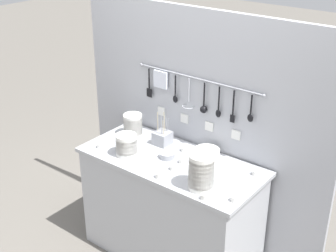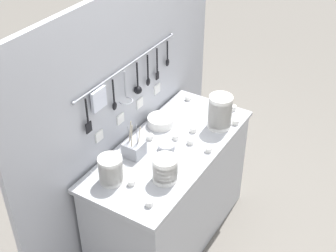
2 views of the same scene
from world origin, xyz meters
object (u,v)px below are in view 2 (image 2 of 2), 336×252
at_px(plate_stack, 161,121).
at_px(cup_edge_near, 150,137).
at_px(cutlery_caddy, 134,149).
at_px(cup_front_left, 149,203).
at_px(cup_edge_far, 233,108).
at_px(bowl_stack_tall_left, 111,170).
at_px(cup_back_left, 193,129).
at_px(cup_back_right, 188,98).
at_px(bowl_stack_wide_centre, 165,169).
at_px(bowl_stack_nested_right, 220,112).
at_px(steel_mixing_bowl, 167,147).
at_px(cup_beside_plates, 191,141).
at_px(cup_front_right, 175,137).
at_px(cup_mid_row, 236,122).
at_px(cup_by_caddy, 209,149).
at_px(cup_centre, 131,182).

height_order(plate_stack, cup_edge_near, plate_stack).
xyz_separation_m(cutlery_caddy, cup_front_left, (-0.34, -0.34, -0.04)).
bearing_deg(cup_front_left, cup_edge_far, 0.59).
distance_m(bowl_stack_tall_left, cup_back_left, 0.75).
bearing_deg(cup_back_right, cup_back_left, -145.94).
relative_size(bowl_stack_wide_centre, cup_front_left, 3.45).
bearing_deg(bowl_stack_tall_left, cup_front_left, -100.07).
height_order(bowl_stack_nested_right, cup_edge_far, bowl_stack_nested_right).
xyz_separation_m(bowl_stack_nested_right, plate_stack, (-0.20, 0.37, -0.09)).
distance_m(cup_front_left, cup_back_left, 0.79).
height_order(steel_mixing_bowl, cup_back_right, steel_mixing_bowl).
bearing_deg(steel_mixing_bowl, bowl_stack_wide_centre, -150.25).
bearing_deg(cup_back_right, cup_beside_plates, -149.11).
distance_m(bowl_stack_tall_left, cup_front_right, 0.60).
bearing_deg(cup_mid_row, bowl_stack_nested_right, 135.40).
relative_size(steel_mixing_bowl, cup_back_left, 2.36).
xyz_separation_m(cutlery_caddy, cup_back_right, (0.80, 0.04, -0.04)).
relative_size(cutlery_caddy, cup_back_left, 5.54).
height_order(plate_stack, cup_front_left, plate_stack).
xyz_separation_m(cup_back_right, cup_by_caddy, (-0.50, -0.44, 0.00)).
bearing_deg(cup_mid_row, cup_back_right, 75.98).
relative_size(cup_back_right, cup_edge_far, 1.00).
relative_size(cup_front_left, cup_edge_far, 1.00).
distance_m(cup_beside_plates, cup_by_caddy, 0.15).
xyz_separation_m(cup_edge_far, cup_front_right, (-0.55, 0.19, 0.00)).
bearing_deg(cup_edge_near, cup_front_left, -147.43).
bearing_deg(cup_back_right, steel_mixing_bowl, -163.57).
relative_size(cup_back_right, cup_centre, 1.00).
height_order(bowl_stack_wide_centre, cup_edge_far, bowl_stack_wide_centre).
bearing_deg(cup_back_right, bowl_stack_nested_right, -118.92).
distance_m(cup_back_right, cup_edge_far, 0.37).
bearing_deg(cup_edge_near, steel_mixing_bowl, -104.99).
bearing_deg(cup_mid_row, cup_beside_plates, 156.12).
xyz_separation_m(bowl_stack_wide_centre, cup_centre, (-0.15, 0.15, -0.07)).
xyz_separation_m(cup_by_caddy, cup_edge_near, (-0.08, 0.41, 0.00)).
bearing_deg(bowl_stack_nested_right, cup_centre, 167.45).
xyz_separation_m(steel_mixing_bowl, cutlery_caddy, (-0.17, 0.15, 0.03)).
bearing_deg(bowl_stack_wide_centre, bowl_stack_tall_left, 123.57).
bearing_deg(cup_edge_near, cup_by_caddy, -78.48).
height_order(cutlery_caddy, cup_edge_far, cutlery_caddy).
height_order(cup_beside_plates, cup_centre, same).
height_order(cup_edge_near, cup_centre, same).
bearing_deg(bowl_stack_nested_right, cup_front_left, -179.60).
xyz_separation_m(steel_mixing_bowl, cup_back_right, (0.63, 0.19, -0.00)).
bearing_deg(cup_by_caddy, cup_centre, 154.75).
relative_size(cup_back_right, cup_back_left, 1.00).
relative_size(bowl_stack_wide_centre, cup_beside_plates, 3.45).
height_order(plate_stack, cup_mid_row, plate_stack).
bearing_deg(cup_by_caddy, bowl_stack_tall_left, 146.69).
distance_m(cup_back_left, cup_by_caddy, 0.25).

